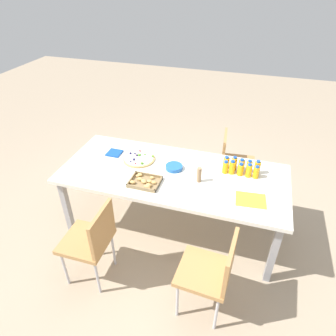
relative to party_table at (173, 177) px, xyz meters
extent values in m
plane|color=tan|center=(0.00, 0.00, -0.68)|extent=(12.00, 12.00, 0.00)
cube|color=silver|center=(0.00, 0.00, 0.04)|extent=(2.23, 0.96, 0.04)
cube|color=#99999E|center=(-1.03, -0.40, -0.33)|extent=(0.06, 0.06, 0.70)
cube|color=#99999E|center=(1.03, -0.40, -0.33)|extent=(0.06, 0.06, 0.70)
cube|color=#99999E|center=(-1.03, 0.40, -0.33)|extent=(0.06, 0.06, 0.70)
cube|color=#99999E|center=(1.03, 0.40, -0.33)|extent=(0.06, 0.06, 0.70)
cube|color=#B7844C|center=(-0.50, 0.83, -0.23)|extent=(0.42, 0.42, 0.04)
cube|color=#B7844C|center=(-0.68, 0.84, -0.04)|extent=(0.05, 0.38, 0.38)
cylinder|color=silver|center=(-0.33, 0.98, -0.48)|extent=(0.02, 0.02, 0.41)
cylinder|color=silver|center=(-0.35, 0.66, -0.48)|extent=(0.02, 0.02, 0.41)
cylinder|color=silver|center=(-0.65, 1.00, -0.48)|extent=(0.02, 0.02, 0.41)
cylinder|color=silver|center=(-0.67, 0.68, -0.48)|extent=(0.02, 0.02, 0.41)
cube|color=#B7844C|center=(0.55, 0.82, -0.23)|extent=(0.40, 0.40, 0.04)
cube|color=#B7844C|center=(0.37, 0.82, -0.04)|extent=(0.03, 0.38, 0.38)
cylinder|color=silver|center=(0.71, 0.98, -0.48)|extent=(0.02, 0.02, 0.41)
cylinder|color=silver|center=(0.71, 0.66, -0.48)|extent=(0.02, 0.02, 0.41)
cylinder|color=silver|center=(0.39, 0.98, -0.48)|extent=(0.02, 0.02, 0.41)
cylinder|color=silver|center=(0.39, 0.66, -0.48)|extent=(0.02, 0.02, 0.41)
cube|color=#B7844C|center=(-0.59, -0.79, -0.23)|extent=(0.44, 0.44, 0.04)
cube|color=#B7844C|center=(-0.40, -0.78, -0.04)|extent=(0.07, 0.38, 0.38)
cylinder|color=silver|center=(-0.73, -0.97, -0.48)|extent=(0.02, 0.02, 0.41)
cylinder|color=silver|center=(-0.76, -0.65, -0.48)|extent=(0.02, 0.02, 0.41)
cylinder|color=silver|center=(-0.41, -0.94, -0.48)|extent=(0.02, 0.02, 0.41)
cylinder|color=silver|center=(-0.44, -0.62, -0.48)|extent=(0.02, 0.02, 0.41)
cylinder|color=#F9AE14|center=(-0.79, -0.23, 0.12)|extent=(0.06, 0.06, 0.13)
cylinder|color=blue|center=(-0.79, -0.23, 0.20)|extent=(0.04, 0.04, 0.02)
cylinder|color=#F9AC14|center=(-0.71, -0.23, 0.12)|extent=(0.06, 0.06, 0.12)
cylinder|color=blue|center=(-0.71, -0.23, 0.18)|extent=(0.04, 0.04, 0.02)
cylinder|color=#FAAC14|center=(-0.64, -0.23, 0.12)|extent=(0.06, 0.06, 0.12)
cylinder|color=blue|center=(-0.64, -0.23, 0.19)|extent=(0.04, 0.04, 0.02)
cylinder|color=#F9AD14|center=(-0.56, -0.23, 0.13)|extent=(0.05, 0.05, 0.13)
cylinder|color=blue|center=(-0.56, -0.23, 0.20)|extent=(0.04, 0.04, 0.02)
cylinder|color=#FAAD14|center=(-0.49, -0.23, 0.12)|extent=(0.06, 0.06, 0.12)
cylinder|color=blue|center=(-0.49, -0.23, 0.19)|extent=(0.04, 0.04, 0.02)
cylinder|color=#FAAC14|center=(-0.78, -0.15, 0.12)|extent=(0.05, 0.05, 0.12)
cylinder|color=blue|center=(-0.78, -0.15, 0.18)|extent=(0.03, 0.03, 0.02)
cylinder|color=#F9AC14|center=(-0.71, -0.15, 0.12)|extent=(0.05, 0.05, 0.13)
cylinder|color=blue|center=(-0.71, -0.15, 0.19)|extent=(0.04, 0.04, 0.02)
cylinder|color=#F9AC14|center=(-0.64, -0.16, 0.12)|extent=(0.06, 0.06, 0.12)
cylinder|color=blue|center=(-0.64, -0.16, 0.18)|extent=(0.04, 0.04, 0.02)
cylinder|color=#F9AE14|center=(-0.55, -0.16, 0.12)|extent=(0.06, 0.06, 0.13)
cylinder|color=blue|center=(-0.55, -0.16, 0.20)|extent=(0.04, 0.04, 0.02)
cylinder|color=#F9AD14|center=(-0.49, -0.15, 0.12)|extent=(0.06, 0.06, 0.12)
cylinder|color=blue|center=(-0.49, -0.15, 0.18)|extent=(0.04, 0.04, 0.02)
cylinder|color=tan|center=(0.41, -0.12, 0.07)|extent=(0.33, 0.33, 0.02)
cylinder|color=white|center=(0.41, -0.12, 0.08)|extent=(0.31, 0.31, 0.01)
sphere|color=#66B238|center=(0.37, -0.19, 0.09)|extent=(0.02, 0.02, 0.02)
sphere|color=#1E1947|center=(0.48, -0.18, 0.09)|extent=(0.02, 0.02, 0.02)
sphere|color=red|center=(0.45, -0.15, 0.09)|extent=(0.02, 0.02, 0.02)
sphere|color=#1E1947|center=(0.46, -0.02, 0.09)|extent=(0.02, 0.02, 0.02)
sphere|color=#66B238|center=(0.28, -0.18, 0.09)|extent=(0.03, 0.03, 0.03)
sphere|color=#66B238|center=(0.34, -0.02, 0.09)|extent=(0.03, 0.03, 0.03)
sphere|color=#66B238|center=(0.42, -0.17, 0.09)|extent=(0.02, 0.02, 0.02)
sphere|color=red|center=(0.40, 0.00, 0.09)|extent=(0.02, 0.02, 0.02)
sphere|color=red|center=(0.45, -0.24, 0.09)|extent=(0.02, 0.02, 0.02)
sphere|color=#66B238|center=(0.43, -0.16, 0.09)|extent=(0.03, 0.03, 0.03)
sphere|color=#1E1947|center=(0.44, -0.15, 0.09)|extent=(0.02, 0.02, 0.02)
sphere|color=#66B238|center=(0.33, -0.02, 0.09)|extent=(0.02, 0.02, 0.02)
sphere|color=#66B238|center=(0.42, -0.15, 0.09)|extent=(0.03, 0.03, 0.03)
sphere|color=#1E1947|center=(0.44, -0.06, 0.09)|extent=(0.03, 0.03, 0.03)
sphere|color=#1E1947|center=(0.52, -0.16, 0.09)|extent=(0.02, 0.02, 0.02)
cube|color=olive|center=(0.20, 0.24, 0.06)|extent=(0.28, 0.23, 0.01)
cube|color=olive|center=(0.20, 0.13, 0.08)|extent=(0.28, 0.01, 0.03)
cube|color=olive|center=(0.20, 0.35, 0.08)|extent=(0.28, 0.01, 0.03)
cube|color=olive|center=(0.07, 0.24, 0.08)|extent=(0.01, 0.23, 0.03)
cube|color=olive|center=(0.34, 0.24, 0.08)|extent=(0.01, 0.23, 0.03)
ellipsoid|color=tan|center=(0.30, 0.18, 0.08)|extent=(0.04, 0.03, 0.02)
ellipsoid|color=tan|center=(0.14, 0.32, 0.08)|extent=(0.04, 0.03, 0.02)
ellipsoid|color=tan|center=(0.15, 0.32, 0.08)|extent=(0.06, 0.04, 0.03)
ellipsoid|color=tan|center=(0.29, 0.16, 0.08)|extent=(0.05, 0.04, 0.03)
ellipsoid|color=tan|center=(0.12, 0.24, 0.08)|extent=(0.05, 0.04, 0.03)
ellipsoid|color=tan|center=(0.16, 0.17, 0.08)|extent=(0.04, 0.03, 0.02)
ellipsoid|color=tan|center=(0.17, 0.31, 0.08)|extent=(0.04, 0.03, 0.02)
ellipsoid|color=tan|center=(0.22, 0.24, 0.08)|extent=(0.05, 0.04, 0.03)
ellipsoid|color=tan|center=(0.16, 0.23, 0.08)|extent=(0.05, 0.04, 0.03)
ellipsoid|color=tan|center=(0.15, 0.29, 0.08)|extent=(0.05, 0.04, 0.03)
ellipsoid|color=tan|center=(0.26, 0.23, 0.08)|extent=(0.06, 0.04, 0.03)
ellipsoid|color=tan|center=(0.31, 0.29, 0.08)|extent=(0.06, 0.04, 0.03)
ellipsoid|color=tan|center=(0.21, 0.26, 0.08)|extent=(0.05, 0.04, 0.03)
cylinder|color=blue|center=(0.01, -0.07, 0.06)|extent=(0.17, 0.17, 0.00)
cylinder|color=blue|center=(0.01, -0.07, 0.07)|extent=(0.17, 0.17, 0.00)
cylinder|color=blue|center=(0.01, -0.07, 0.07)|extent=(0.17, 0.17, 0.00)
cylinder|color=blue|center=(0.01, -0.07, 0.08)|extent=(0.17, 0.17, 0.00)
cylinder|color=blue|center=(0.01, -0.07, 0.08)|extent=(0.17, 0.17, 0.00)
cylinder|color=blue|center=(0.01, -0.07, 0.09)|extent=(0.17, 0.17, 0.00)
cylinder|color=blue|center=(0.01, -0.07, 0.09)|extent=(0.17, 0.17, 0.00)
cylinder|color=blue|center=(0.01, -0.07, 0.10)|extent=(0.17, 0.17, 0.00)
cube|color=#194CA5|center=(0.71, -0.15, 0.07)|extent=(0.15, 0.15, 0.02)
cylinder|color=#9E7A56|center=(-0.27, 0.07, 0.14)|extent=(0.04, 0.04, 0.15)
cube|color=yellow|center=(-0.77, 0.20, 0.06)|extent=(0.28, 0.22, 0.01)
camera|label=1|loc=(-0.66, 2.33, 1.77)|focal=32.02mm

